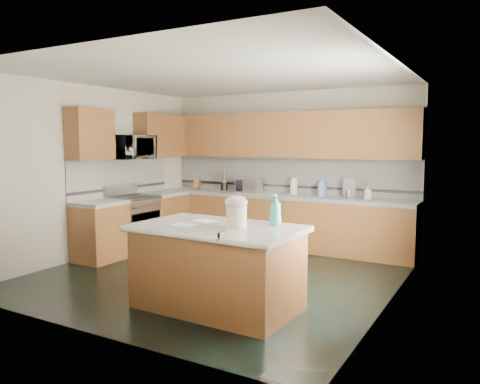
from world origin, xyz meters
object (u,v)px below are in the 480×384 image
Objects in this scene: toaster_oven at (249,185)px; island_top at (217,228)px; island_base at (217,270)px; treat_jar at (236,217)px; coffee_maker at (349,188)px; soap_bottle_island at (276,210)px; knife_block at (197,184)px.

island_top is at bearing -66.16° from toaster_oven.
island_base is 3.49m from toaster_oven.
coffee_maker reaches higher than treat_jar.
treat_jar is 3.53m from toaster_oven.
coffee_maker is at bearing 2.03° from toaster_oven.
toaster_oven is at bearing 147.89° from soap_bottle_island.
coffee_maker reaches higher than knife_block.
treat_jar is at bearing 3.14° from island_base.
treat_jar is 0.44m from soap_bottle_island.
coffee_maker is (0.50, 3.20, 0.19)m from island_top.
soap_bottle_island is at bearing -62.05° from knife_block.
coffee_maker is (2.96, 0.03, 0.06)m from knife_block.
knife_block reaches higher than island_base.
island_base is 8.55× the size of knife_block.
coffee_maker is at bearing -17.94° from knife_block.
treat_jar is 3.20m from coffee_maker.
soap_bottle_island is 1.72× the size of knife_block.
soap_bottle_island is 1.06× the size of coffee_maker.
toaster_oven is at bearing 166.80° from coffee_maker.
knife_block is at bearing 106.30° from treat_jar.
knife_block is 2.96m from coffee_maker.
knife_block is at bearing -178.91° from toaster_oven.
knife_block reaches higher than island_top.
coffee_maker reaches higher than island_base.
soap_bottle_island reaches higher than island_base.
island_top is 5.25× the size of soap_bottle_island.
knife_block is 0.61× the size of coffee_maker.
island_top is 7.86× the size of treat_jar.
island_base is at bearing -126.31° from soap_bottle_island.
island_base is 7.42× the size of treat_jar.
soap_bottle_island is at bearing 19.52° from treat_jar.
island_base is at bearing -66.16° from toaster_oven.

